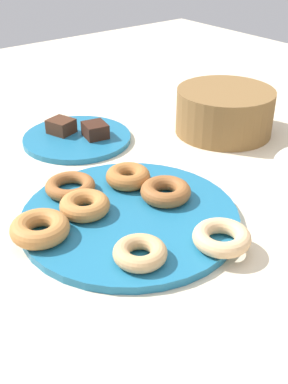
{
  "coord_description": "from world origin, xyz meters",
  "views": [
    {
      "loc": [
        0.54,
        -0.4,
        0.46
      ],
      "look_at": [
        0.0,
        0.03,
        0.04
      ],
      "focal_mm": 44.98,
      "sensor_mm": 36.0,
      "label": 1
    }
  ],
  "objects": [
    {
      "name": "brownie_far",
      "position": [
        -0.3,
        0.13,
        0.03
      ],
      "size": [
        0.06,
        0.06,
        0.03
      ],
      "primitive_type": "cube",
      "rotation": [
        0.0,
        0.0,
        -0.21
      ],
      "color": "#381E14",
      "rests_on": "cake_plate"
    },
    {
      "name": "donut_6",
      "position": [
        -0.0,
        0.08,
        0.03
      ],
      "size": [
        0.1,
        0.1,
        0.03
      ],
      "primitive_type": "torus",
      "rotation": [
        0.0,
        0.0,
        0.11
      ],
      "color": "#995B2D",
      "rests_on": "donut_plate"
    },
    {
      "name": "donut_3",
      "position": [
        -0.05,
        -0.06,
        0.03
      ],
      "size": [
        0.1,
        0.1,
        0.03
      ],
      "primitive_type": "torus",
      "rotation": [
        0.0,
        0.0,
        3.43
      ],
      "color": "#BC7A3D",
      "rests_on": "donut_plate"
    },
    {
      "name": "ground_plane",
      "position": [
        0.0,
        0.0,
        0.0
      ],
      "size": [
        2.4,
        2.4,
        0.0
      ],
      "primitive_type": "plane",
      "color": "beige"
    },
    {
      "name": "donut_5",
      "position": [
        -0.08,
        0.06,
        0.03
      ],
      "size": [
        0.12,
        0.12,
        0.03
      ],
      "primitive_type": "torus",
      "rotation": [
        0.0,
        0.0,
        5.47
      ],
      "color": "#AD6B33",
      "rests_on": "donut_plate"
    },
    {
      "name": "brownie_near",
      "position": [
        -0.36,
        0.08,
        0.03
      ],
      "size": [
        0.07,
        0.06,
        0.03
      ],
      "primitive_type": "cube",
      "rotation": [
        0.0,
        0.0,
        0.31
      ],
      "color": "#472819",
      "rests_on": "cake_plate"
    },
    {
      "name": "donut_plate",
      "position": [
        0.0,
        0.0,
        0.01
      ],
      "size": [
        0.37,
        0.37,
        0.01
      ],
      "primitive_type": "cylinder",
      "color": "#1E6B93",
      "rests_on": "ground_plane"
    },
    {
      "name": "donut_4",
      "position": [
        -0.03,
        -0.15,
        0.03
      ],
      "size": [
        0.13,
        0.13,
        0.03
      ],
      "primitive_type": "torus",
      "rotation": [
        0.0,
        0.0,
        5.64
      ],
      "color": "#BC7A3D",
      "rests_on": "donut_plate"
    },
    {
      "name": "cake_plate",
      "position": [
        -0.33,
        0.1,
        0.01
      ],
      "size": [
        0.24,
        0.24,
        0.01
      ],
      "primitive_type": "cylinder",
      "color": "#1E6B93",
      "rests_on": "ground_plane"
    },
    {
      "name": "donut_1",
      "position": [
        -0.12,
        -0.04,
        0.03
      ],
      "size": [
        0.11,
        0.11,
        0.02
      ],
      "primitive_type": "torus",
      "rotation": [
        0.0,
        0.0,
        2.82
      ],
      "color": "#995B2D",
      "rests_on": "donut_plate"
    },
    {
      "name": "basket",
      "position": [
        -0.16,
        0.39,
        0.05
      ],
      "size": [
        0.23,
        0.23,
        0.1
      ],
      "primitive_type": "cylinder",
      "rotation": [
        0.0,
        0.0,
        3.09
      ],
      "color": "brown",
      "rests_on": "ground_plane"
    },
    {
      "name": "donut_0",
      "position": [
        0.15,
        0.06,
        0.03
      ],
      "size": [
        0.11,
        0.11,
        0.03
      ],
      "primitive_type": "torus",
      "rotation": [
        0.0,
        0.0,
        5.98
      ],
      "color": "#EABC84",
      "rests_on": "donut_plate"
    },
    {
      "name": "donut_2",
      "position": [
        0.11,
        -0.06,
        0.03
      ],
      "size": [
        0.11,
        0.11,
        0.02
      ],
      "primitive_type": "torus",
      "rotation": [
        0.0,
        0.0,
        5.52
      ],
      "color": "tan",
      "rests_on": "donut_plate"
    }
  ]
}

